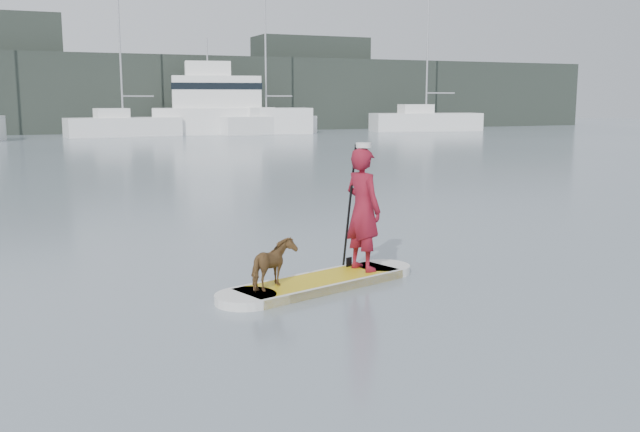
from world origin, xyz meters
name	(u,v)px	position (x,y,z in m)	size (l,w,h in m)	color
ground	(618,314)	(0.00, 0.00, 0.00)	(140.00, 140.00, 0.00)	slate
paddleboard	(320,283)	(-2.84, 2.60, 0.06)	(3.19, 1.55, 0.12)	gold
paddler	(363,209)	(-2.06, 2.84, 1.01)	(0.65, 0.43, 1.78)	maroon
white_cap	(364,145)	(-2.06, 2.84, 1.93)	(0.22, 0.22, 0.07)	silver
dog	(273,264)	(-3.61, 2.36, 0.44)	(0.35, 0.76, 0.64)	brown
paddle	(349,222)	(-2.17, 3.09, 0.80)	(0.12, 0.29, 2.00)	black
sailboat_d	(122,124)	(0.22, 45.42, 0.82)	(8.01, 3.24, 11.49)	white
sailboat_e	(266,123)	(10.66, 45.02, 0.78)	(7.79, 3.65, 10.86)	white
sailboat_f	(425,120)	(24.39, 44.78, 0.91)	(9.34, 4.16, 13.50)	white
motor_yacht_a	(225,107)	(7.88, 46.24, 1.98)	(12.18, 5.74, 7.03)	white
shore_mass	(105,94)	(0.00, 53.00, 3.00)	(90.00, 6.00, 6.00)	black
shore_building_east	(311,83)	(18.00, 54.00, 4.00)	(10.00, 4.00, 8.00)	black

